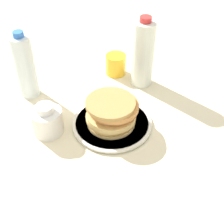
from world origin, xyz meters
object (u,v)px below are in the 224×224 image
cream_jug (47,120)px  water_bottle_near (25,67)px  pancake_stack (112,112)px  water_bottle_mid (143,54)px  juice_glass (116,64)px  plate (112,123)px

cream_jug → water_bottle_near: water_bottle_near is taller
pancake_stack → water_bottle_mid: size_ratio=0.64×
water_bottle_near → water_bottle_mid: water_bottle_mid is taller
water_bottle_mid → cream_jug: bearing=103.2°
water_bottle_mid → pancake_stack: bearing=127.7°
juice_glass → water_bottle_mid: size_ratio=0.30×
pancake_stack → cream_jug: (0.06, 0.19, -0.01)m
juice_glass → water_bottle_mid: (-0.10, -0.06, 0.08)m
juice_glass → cream_jug: cream_jug is taller
cream_jug → plate: bearing=-109.3°
plate → water_bottle_mid: water_bottle_mid is taller
cream_jug → water_bottle_mid: (0.09, -0.39, 0.08)m
plate → juice_glass: (0.25, -0.14, 0.03)m
pancake_stack → juice_glass: 0.29m
juice_glass → water_bottle_near: size_ratio=0.33×
water_bottle_near → cream_jug: bearing=179.3°
plate → water_bottle_mid: (0.16, -0.20, 0.11)m
plate → juice_glass: juice_glass is taller
cream_jug → pancake_stack: bearing=-109.2°
pancake_stack → juice_glass: (0.25, -0.14, -0.02)m
water_bottle_mid → juice_glass: bearing=29.8°
plate → cream_jug: bearing=70.7°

